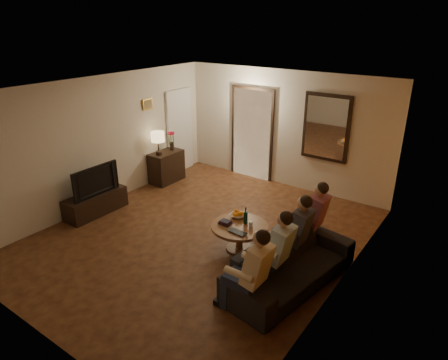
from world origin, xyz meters
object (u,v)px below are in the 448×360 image
Objects in this scene: coffee_table at (239,237)px; wine_bottle at (246,215)px; table_lamp at (158,143)px; person_d at (312,221)px; person_a at (253,277)px; dog at (280,247)px; dresser at (166,167)px; tv at (93,180)px; laptop at (235,233)px; person_b at (276,255)px; bowl at (238,215)px; person_c at (295,237)px; sofa at (291,265)px; tv_stand at (96,203)px.

coffee_table is 3.04× the size of wine_bottle.
table_lamp reaches higher than person_d.
person_d is (0.00, 1.80, 0.00)m from person_a.
person_a is 1.27× the size of coffee_table.
dresser is at bearing 176.60° from dog.
wine_bottle is at bearing 63.43° from coffee_table.
laptop is at bearing -85.27° from tv.
person_b reaches higher than wine_bottle.
dresser reaches higher than bowl.
tv is (0.00, -2.04, 0.35)m from dresser.
dresser is at bearing 166.84° from person_d.
person_a is at bearing -31.89° from table_lamp.
person_c is at bearing 90.00° from person_a.
person_a is at bearing -176.69° from sofa.
laptop is (-0.92, -0.23, -0.14)m from person_c.
person_a is 1.00× the size of person_c.
tv_stand is at bearing -169.94° from coffee_table.
tv_stand is at bearing -170.75° from laptop.
person_d is 1.25m from bowl.
person_d is (4.07, -0.95, 0.24)m from dresser.
laptop is at bearing -60.75° from bowl.
sofa is 1.43m from bowl.
table_lamp is at bearing 0.00° from tv.
sofa is 1.81× the size of person_d.
dresser is 3.40m from coffee_table.
person_d is at bearing 24.99° from wine_bottle.
coffee_table is at bearing -22.81° from table_lamp.
bowl is at bearing 144.09° from person_b.
person_a is 1.65m from coffee_table.
tv is at bearing 90.00° from tv_stand.
person_c and person_d have the same top height.
laptop is (-1.02, 0.07, 0.15)m from sofa.
person_b is (0.00, 0.60, 0.00)m from person_a.
person_c is (4.07, -1.33, -0.39)m from table_lamp.
laptop is at bearing -137.85° from person_d.
dog is 1.81× the size of wine_bottle.
person_b is 1.22m from wine_bottle.
person_c reaches higher than bowl.
person_d is at bearing 90.00° from person_c.
sofa reaches higher than dog.
tv is 3.17m from wine_bottle.
table_lamp is 1.98m from tv_stand.
coffee_table is (-1.02, -0.55, -0.38)m from person_d.
person_c is 1.23m from bowl.
dresser is at bearing 155.91° from bowl.
coffee_table reaches higher than tv_stand.
dog is at bearing 54.72° from sofa.
dresser is 0.80× the size of tv.
person_a reaches higher than dog.
wine_bottle is at bearing -78.32° from tv.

